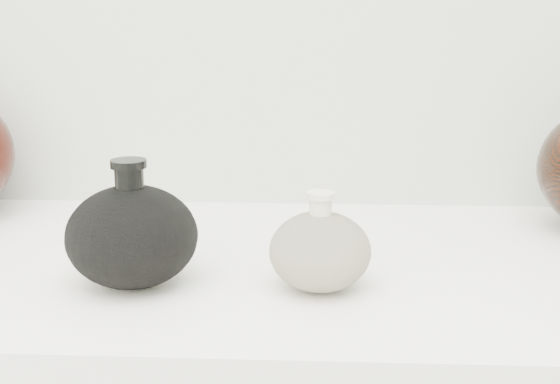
{
  "coord_description": "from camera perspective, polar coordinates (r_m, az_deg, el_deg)",
  "views": [
    {
      "loc": [
        0.06,
        0.11,
        1.19
      ],
      "look_at": [
        0.02,
        0.92,
        0.99
      ],
      "focal_mm": 50.0,
      "sensor_mm": 36.0,
      "label": 1
    }
  ],
  "objects": [
    {
      "name": "black_gourd_vase",
      "position": [
        0.81,
        -10.78,
        -3.13
      ],
      "size": [
        0.16,
        0.16,
        0.13
      ],
      "color": "black",
      "rests_on": "display_counter"
    },
    {
      "name": "cream_gourd_vase",
      "position": [
        0.79,
        2.95,
        -4.29
      ],
      "size": [
        0.13,
        0.13,
        0.1
      ],
      "color": "#C9B299",
      "rests_on": "display_counter"
    }
  ]
}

